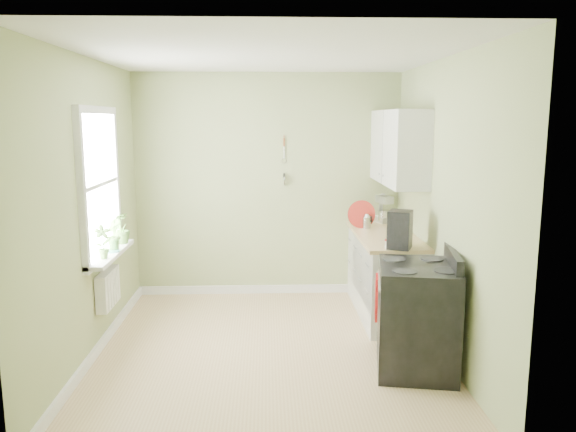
{
  "coord_description": "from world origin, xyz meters",
  "views": [
    {
      "loc": [
        -0.01,
        -4.99,
        2.15
      ],
      "look_at": [
        0.2,
        0.55,
        1.19
      ],
      "focal_mm": 35.0,
      "sensor_mm": 36.0,
      "label": 1
    }
  ],
  "objects_px": {
    "stove": "(417,317)",
    "stand_mixer": "(383,209)",
    "kettle": "(367,221)",
    "coffee_maker": "(400,231)"
  },
  "relations": [
    {
      "from": "stand_mixer",
      "to": "coffee_maker",
      "type": "distance_m",
      "value": 1.45
    },
    {
      "from": "stove",
      "to": "coffee_maker",
      "type": "height_order",
      "value": "coffee_maker"
    },
    {
      "from": "coffee_maker",
      "to": "kettle",
      "type": "bearing_deg",
      "value": 97.79
    },
    {
      "from": "stove",
      "to": "kettle",
      "type": "relative_size",
      "value": 6.21
    },
    {
      "from": "stand_mixer",
      "to": "kettle",
      "type": "height_order",
      "value": "stand_mixer"
    },
    {
      "from": "stove",
      "to": "stand_mixer",
      "type": "distance_m",
      "value": 2.25
    },
    {
      "from": "kettle",
      "to": "coffee_maker",
      "type": "relative_size",
      "value": 0.46
    },
    {
      "from": "stand_mixer",
      "to": "coffee_maker",
      "type": "height_order",
      "value": "coffee_maker"
    },
    {
      "from": "stand_mixer",
      "to": "kettle",
      "type": "xyz_separation_m",
      "value": [
        -0.28,
        -0.42,
        -0.07
      ]
    },
    {
      "from": "stove",
      "to": "stand_mixer",
      "type": "xyz_separation_m",
      "value": [
        0.14,
        2.17,
        0.59
      ]
    }
  ]
}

